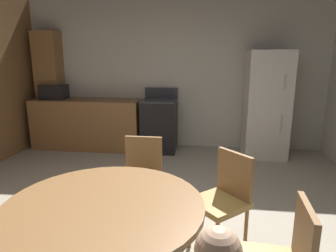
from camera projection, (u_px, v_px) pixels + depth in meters
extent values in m
plane|color=#A89E89|center=(138.00, 244.00, 2.68)|extent=(14.00, 14.00, 0.00)
cube|color=beige|center=(174.00, 74.00, 5.42)|extent=(5.67, 0.12, 2.70)
cube|color=olive|center=(88.00, 124.00, 5.43)|extent=(1.96, 0.60, 0.90)
cube|color=olive|center=(51.00, 90.00, 5.56)|extent=(0.44, 0.36, 2.10)
cube|color=black|center=(159.00, 126.00, 5.27)|extent=(0.60, 0.60, 0.90)
cube|color=#38383D|center=(159.00, 100.00, 5.17)|extent=(0.60, 0.60, 0.02)
cube|color=#38383D|center=(162.00, 93.00, 5.41)|extent=(0.60, 0.04, 0.18)
cube|color=silver|center=(266.00, 105.00, 4.91)|extent=(0.68, 0.66, 1.76)
cylinder|color=#B2B2B7|center=(285.00, 82.00, 4.46)|extent=(0.02, 0.02, 0.22)
cylinder|color=#B2B2B7|center=(281.00, 124.00, 4.61)|extent=(0.02, 0.02, 0.30)
cube|color=black|center=(54.00, 92.00, 5.37)|extent=(0.44, 0.32, 0.26)
cylinder|color=olive|center=(104.00, 206.00, 1.87)|extent=(1.28, 1.28, 0.04)
cylinder|color=olive|center=(14.00, 247.00, 2.31)|extent=(0.03, 0.03, 0.43)
cube|color=olive|center=(304.00, 240.00, 1.66)|extent=(0.07, 0.38, 0.42)
cylinder|color=olive|center=(154.00, 214.00, 2.79)|extent=(0.03, 0.03, 0.43)
cylinder|color=olive|center=(120.00, 211.00, 2.83)|extent=(0.03, 0.03, 0.43)
cylinder|color=olive|center=(160.00, 197.00, 3.12)|extent=(0.03, 0.03, 0.43)
cylinder|color=olive|center=(129.00, 195.00, 3.16)|extent=(0.03, 0.03, 0.43)
cube|color=#A37F3D|center=(140.00, 182.00, 2.92)|extent=(0.40, 0.40, 0.05)
cube|color=olive|center=(144.00, 156.00, 3.04)|extent=(0.38, 0.04, 0.42)
cylinder|color=olive|center=(217.00, 245.00, 2.33)|extent=(0.03, 0.03, 0.43)
cylinder|color=olive|center=(190.00, 225.00, 2.60)|extent=(0.03, 0.03, 0.43)
cylinder|color=olive|center=(246.00, 231.00, 2.52)|extent=(0.03, 0.03, 0.43)
cylinder|color=olive|center=(218.00, 214.00, 2.79)|extent=(0.03, 0.03, 0.43)
cube|color=#A37F3D|center=(218.00, 203.00, 2.50)|extent=(0.56, 0.56, 0.05)
cube|color=olive|center=(234.00, 175.00, 2.56)|extent=(0.28, 0.31, 0.42)
sphere|color=#D6A884|center=(218.00, 251.00, 1.03)|extent=(0.17, 0.17, 0.17)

